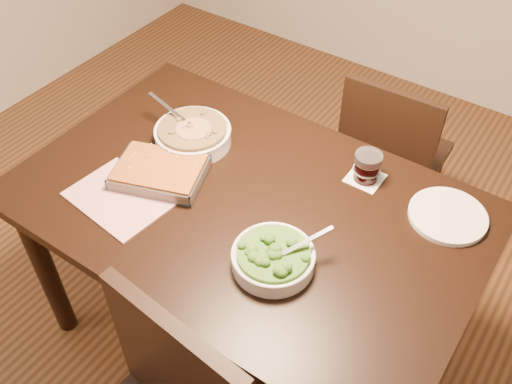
{
  "coord_description": "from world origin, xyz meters",
  "views": [
    {
      "loc": [
        0.71,
        -0.97,
        1.98
      ],
      "look_at": [
        0.03,
        0.01,
        0.8
      ],
      "focal_mm": 40.0,
      "sensor_mm": 36.0,
      "label": 1
    }
  ],
  "objects_px": {
    "stew_bowl": "(193,134)",
    "dinner_plate": "(448,216)",
    "baking_dish": "(160,172)",
    "wine_tumbler": "(367,166)",
    "chair_far": "(390,153)",
    "table": "(246,222)",
    "broccoli_bowl": "(273,258)"
  },
  "relations": [
    {
      "from": "wine_tumbler",
      "to": "chair_far",
      "type": "height_order",
      "value": "wine_tumbler"
    },
    {
      "from": "broccoli_bowl",
      "to": "wine_tumbler",
      "type": "height_order",
      "value": "wine_tumbler"
    },
    {
      "from": "stew_bowl",
      "to": "chair_far",
      "type": "height_order",
      "value": "stew_bowl"
    },
    {
      "from": "broccoli_bowl",
      "to": "dinner_plate",
      "type": "relative_size",
      "value": 1.05
    },
    {
      "from": "stew_bowl",
      "to": "baking_dish",
      "type": "xyz_separation_m",
      "value": [
        0.03,
        -0.19,
        -0.01
      ]
    },
    {
      "from": "wine_tumbler",
      "to": "chair_far",
      "type": "distance_m",
      "value": 0.62
    },
    {
      "from": "broccoli_bowl",
      "to": "dinner_plate",
      "type": "distance_m",
      "value": 0.54
    },
    {
      "from": "dinner_plate",
      "to": "chair_far",
      "type": "distance_m",
      "value": 0.7
    },
    {
      "from": "wine_tumbler",
      "to": "broccoli_bowl",
      "type": "bearing_deg",
      "value": -96.39
    },
    {
      "from": "broccoli_bowl",
      "to": "dinner_plate",
      "type": "height_order",
      "value": "broccoli_bowl"
    },
    {
      "from": "broccoli_bowl",
      "to": "chair_far",
      "type": "relative_size",
      "value": 0.29
    },
    {
      "from": "stew_bowl",
      "to": "chair_far",
      "type": "xyz_separation_m",
      "value": [
        0.46,
        0.67,
        -0.33
      ]
    },
    {
      "from": "stew_bowl",
      "to": "baking_dish",
      "type": "distance_m",
      "value": 0.2
    },
    {
      "from": "table",
      "to": "baking_dish",
      "type": "relative_size",
      "value": 4.3
    },
    {
      "from": "stew_bowl",
      "to": "baking_dish",
      "type": "height_order",
      "value": "stew_bowl"
    },
    {
      "from": "baking_dish",
      "to": "wine_tumbler",
      "type": "distance_m",
      "value": 0.64
    },
    {
      "from": "table",
      "to": "chair_far",
      "type": "height_order",
      "value": "chair_far"
    },
    {
      "from": "stew_bowl",
      "to": "dinner_plate",
      "type": "relative_size",
      "value": 1.25
    },
    {
      "from": "table",
      "to": "stew_bowl",
      "type": "bearing_deg",
      "value": 157.65
    },
    {
      "from": "wine_tumbler",
      "to": "chair_far",
      "type": "bearing_deg",
      "value": 100.55
    },
    {
      "from": "baking_dish",
      "to": "dinner_plate",
      "type": "height_order",
      "value": "baking_dish"
    },
    {
      "from": "wine_tumbler",
      "to": "chair_far",
      "type": "xyz_separation_m",
      "value": [
        -0.09,
        0.5,
        -0.35
      ]
    },
    {
      "from": "baking_dish",
      "to": "table",
      "type": "bearing_deg",
      "value": -5.39
    },
    {
      "from": "table",
      "to": "broccoli_bowl",
      "type": "height_order",
      "value": "broccoli_bowl"
    },
    {
      "from": "broccoli_bowl",
      "to": "baking_dish",
      "type": "relative_size",
      "value": 0.73
    },
    {
      "from": "table",
      "to": "wine_tumbler",
      "type": "xyz_separation_m",
      "value": [
        0.25,
        0.29,
        0.15
      ]
    },
    {
      "from": "wine_tumbler",
      "to": "baking_dish",
      "type": "bearing_deg",
      "value": -145.63
    },
    {
      "from": "dinner_plate",
      "to": "chair_far",
      "type": "bearing_deg",
      "value": 125.59
    },
    {
      "from": "broccoli_bowl",
      "to": "stew_bowl",
      "type": "bearing_deg",
      "value": 150.82
    },
    {
      "from": "table",
      "to": "baking_dish",
      "type": "bearing_deg",
      "value": -165.92
    },
    {
      "from": "stew_bowl",
      "to": "dinner_plate",
      "type": "xyz_separation_m",
      "value": [
        0.83,
        0.15,
        -0.03
      ]
    },
    {
      "from": "dinner_plate",
      "to": "chair_far",
      "type": "height_order",
      "value": "chair_far"
    }
  ]
}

